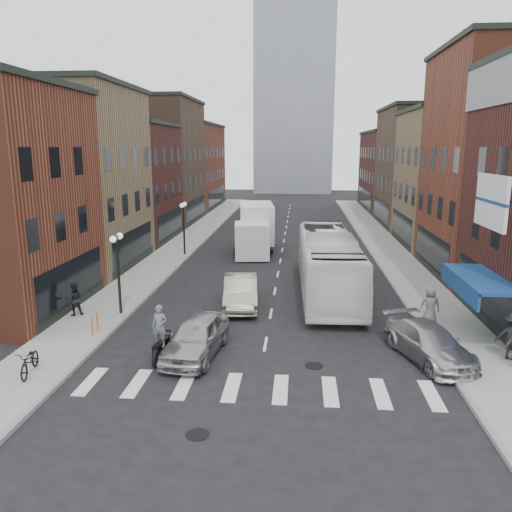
# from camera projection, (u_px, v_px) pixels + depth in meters

# --- Properties ---
(ground) EXTENTS (160.00, 160.00, 0.00)m
(ground) POSITION_uv_depth(u_px,v_px,m) (264.00, 353.00, 20.23)
(ground) COLOR black
(ground) RESTS_ON ground
(sidewalk_left) EXTENTS (3.00, 74.00, 0.15)m
(sidewalk_left) POSITION_uv_depth(u_px,v_px,m) (183.00, 245.00, 42.35)
(sidewalk_left) COLOR gray
(sidewalk_left) RESTS_ON ground
(sidewalk_right) EXTENTS (3.00, 74.00, 0.15)m
(sidewalk_right) POSITION_uv_depth(u_px,v_px,m) (386.00, 248.00, 40.91)
(sidewalk_right) COLOR gray
(sidewalk_right) RESTS_ON ground
(curb_left) EXTENTS (0.20, 74.00, 0.16)m
(curb_left) POSITION_uv_depth(u_px,v_px,m) (200.00, 246.00, 42.24)
(curb_left) COLOR gray
(curb_left) RESTS_ON ground
(curb_right) EXTENTS (0.20, 74.00, 0.16)m
(curb_right) POSITION_uv_depth(u_px,v_px,m) (368.00, 249.00, 41.05)
(curb_right) COLOR gray
(curb_right) RESTS_ON ground
(crosswalk_stripes) EXTENTS (12.00, 2.20, 0.01)m
(crosswalk_stripes) POSITION_uv_depth(u_px,v_px,m) (258.00, 388.00, 17.31)
(crosswalk_stripes) COLOR silver
(crosswalk_stripes) RESTS_ON ground
(bldg_left_mid_a) EXTENTS (10.30, 10.20, 12.30)m
(bldg_left_mid_a) POSITION_uv_depth(u_px,v_px,m) (59.00, 178.00, 33.82)
(bldg_left_mid_a) COLOR olive
(bldg_left_mid_a) RESTS_ON ground
(bldg_left_mid_b) EXTENTS (10.30, 10.20, 10.30)m
(bldg_left_mid_b) POSITION_uv_depth(u_px,v_px,m) (113.00, 183.00, 43.77)
(bldg_left_mid_b) COLOR #401C17
(bldg_left_mid_b) RESTS_ON ground
(bldg_left_far_a) EXTENTS (10.30, 12.20, 13.30)m
(bldg_left_far_a) POSITION_uv_depth(u_px,v_px,m) (150.00, 162.00, 54.15)
(bldg_left_far_a) COLOR #493224
(bldg_left_far_a) RESTS_ON ground
(bldg_left_far_b) EXTENTS (10.30, 16.20, 11.30)m
(bldg_left_far_b) POSITION_uv_depth(u_px,v_px,m) (180.00, 166.00, 67.99)
(bldg_left_far_b) COLOR brown
(bldg_left_far_b) RESTS_ON ground
(bldg_right_mid_b) EXTENTS (10.30, 10.20, 11.30)m
(bldg_right_mid_b) POSITION_uv_depth(u_px,v_px,m) (466.00, 179.00, 41.11)
(bldg_right_mid_b) COLOR olive
(bldg_right_mid_b) RESTS_ON ground
(bldg_right_far_a) EXTENTS (10.30, 12.20, 12.30)m
(bldg_right_far_a) POSITION_uv_depth(u_px,v_px,m) (432.00, 167.00, 51.71)
(bldg_right_far_a) COLOR #493224
(bldg_right_far_a) RESTS_ON ground
(bldg_right_far_b) EXTENTS (10.30, 16.20, 10.30)m
(bldg_right_far_b) POSITION_uv_depth(u_px,v_px,m) (404.00, 171.00, 65.55)
(bldg_right_far_b) COLOR #401C17
(bldg_right_far_b) RESTS_ON ground
(awning_blue) EXTENTS (1.80, 5.00, 0.78)m
(awning_blue) POSITION_uv_depth(u_px,v_px,m) (476.00, 280.00, 21.35)
(awning_blue) COLOR navy
(awning_blue) RESTS_ON ground
(billboard_sign) EXTENTS (1.52, 3.00, 3.70)m
(billboard_sign) POSITION_uv_depth(u_px,v_px,m) (493.00, 203.00, 18.68)
(billboard_sign) COLOR black
(billboard_sign) RESTS_ON ground
(distant_tower) EXTENTS (14.00, 14.00, 50.00)m
(distant_tower) POSITION_uv_depth(u_px,v_px,m) (295.00, 53.00, 90.81)
(distant_tower) COLOR #9399A0
(distant_tower) RESTS_ON ground
(streetlamp_near) EXTENTS (0.32, 1.22, 4.11)m
(streetlamp_near) POSITION_uv_depth(u_px,v_px,m) (118.00, 259.00, 24.13)
(streetlamp_near) COLOR black
(streetlamp_near) RESTS_ON ground
(streetlamp_far) EXTENTS (0.32, 1.22, 4.11)m
(streetlamp_far) POSITION_uv_depth(u_px,v_px,m) (184.00, 218.00, 37.76)
(streetlamp_far) COLOR black
(streetlamp_far) RESTS_ON ground
(bike_rack) EXTENTS (0.08, 0.68, 0.80)m
(bike_rack) POSITION_uv_depth(u_px,v_px,m) (95.00, 324.00, 22.03)
(bike_rack) COLOR #D8590C
(bike_rack) RESTS_ON sidewalk_left
(box_truck) EXTENTS (3.24, 8.76, 3.70)m
(box_truck) POSITION_uv_depth(u_px,v_px,m) (255.00, 229.00, 39.67)
(box_truck) COLOR silver
(box_truck) RESTS_ON ground
(motorcycle_rider) EXTENTS (0.66, 2.18, 2.22)m
(motorcycle_rider) POSITION_uv_depth(u_px,v_px,m) (160.00, 334.00, 19.49)
(motorcycle_rider) COLOR black
(motorcycle_rider) RESTS_ON ground
(transit_bus) EXTENTS (3.30, 12.68, 3.51)m
(transit_bus) POSITION_uv_depth(u_px,v_px,m) (328.00, 263.00, 28.23)
(transit_bus) COLOR white
(transit_bus) RESTS_ON ground
(sedan_left_near) EXTENTS (2.39, 4.80, 1.57)m
(sedan_left_near) POSITION_uv_depth(u_px,v_px,m) (196.00, 337.00, 19.92)
(sedan_left_near) COLOR #AAAAAE
(sedan_left_near) RESTS_ON ground
(sedan_left_far) EXTENTS (2.21, 5.04, 1.61)m
(sedan_left_far) POSITION_uv_depth(u_px,v_px,m) (241.00, 292.00, 26.04)
(sedan_left_far) COLOR #B6AD93
(sedan_left_far) RESTS_ON ground
(curb_car) EXTENTS (3.34, 5.12, 1.38)m
(curb_car) POSITION_uv_depth(u_px,v_px,m) (429.00, 343.00, 19.54)
(curb_car) COLOR #B1B2B6
(curb_car) RESTS_ON ground
(parked_bicycle) EXTENTS (1.00, 1.92, 0.96)m
(parked_bicycle) POSITION_uv_depth(u_px,v_px,m) (30.00, 361.00, 18.01)
(parked_bicycle) COLOR black
(parked_bicycle) RESTS_ON sidewalk_left
(ped_left_solo) EXTENTS (0.90, 0.74, 1.62)m
(ped_left_solo) POSITION_uv_depth(u_px,v_px,m) (74.00, 299.00, 24.25)
(ped_left_solo) COLOR black
(ped_left_solo) RESTS_ON sidewalk_left
(ped_right_a) EXTENTS (1.34, 1.04, 1.86)m
(ped_right_a) POSITION_uv_depth(u_px,v_px,m) (512.00, 336.00, 19.17)
(ped_right_a) COLOR black
(ped_right_a) RESTS_ON sidewalk_right
(ped_right_c) EXTENTS (0.91, 0.60, 1.84)m
(ped_right_c) POSITION_uv_depth(u_px,v_px,m) (430.00, 306.00, 22.88)
(ped_right_c) COLOR slate
(ped_right_c) RESTS_ON sidewalk_right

